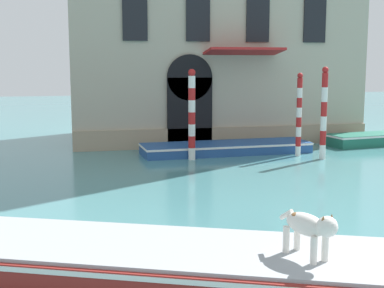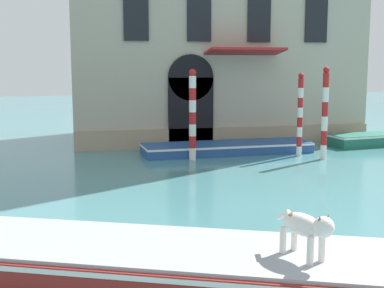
{
  "view_description": "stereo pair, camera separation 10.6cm",
  "coord_description": "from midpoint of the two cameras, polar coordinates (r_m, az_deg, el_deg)",
  "views": [
    {
      "loc": [
        -4.19,
        -1.13,
        3.55
      ],
      "look_at": [
        -0.73,
        14.06,
        1.2
      ],
      "focal_mm": 50.0,
      "sensor_mm": 36.0,
      "label": 1
    },
    {
      "loc": [
        -4.09,
        -1.15,
        3.55
      ],
      "look_at": [
        -0.73,
        14.06,
        1.2
      ],
      "focal_mm": 50.0,
      "sensor_mm": 36.0,
      "label": 2
    }
  ],
  "objects": [
    {
      "name": "mooring_pole_0",
      "position": [
        19.71,
        -0.17,
        3.19
      ],
      "size": [
        0.27,
        0.27,
        3.36
      ],
      "color": "white",
      "rests_on": "ground_plane"
    },
    {
      "name": "boat_moored_far",
      "position": [
        25.05,
        19.41,
        0.57
      ],
      "size": [
        5.22,
        2.08,
        0.52
      ],
      "rotation": [
        0.0,
        0.0,
        0.14
      ],
      "color": "#1E6651",
      "rests_on": "ground_plane"
    },
    {
      "name": "dog_on_deck",
      "position": [
        8.39,
        12.09,
        -8.6
      ],
      "size": [
        0.59,
        1.12,
        0.78
      ],
      "rotation": [
        0.0,
        0.0,
        -1.23
      ],
      "color": "silver",
      "rests_on": "boat_foreground"
    },
    {
      "name": "boat_moored_near_palazzo",
      "position": [
        21.38,
        3.51,
        -0.39
      ],
      "size": [
        6.83,
        2.1,
        0.42
      ],
      "rotation": [
        0.0,
        0.0,
        0.04
      ],
      "color": "#234C8C",
      "rests_on": "ground_plane"
    },
    {
      "name": "mooring_pole_2",
      "position": [
        20.96,
        11.2,
        3.13
      ],
      "size": [
        0.21,
        0.21,
        3.2
      ],
      "color": "white",
      "rests_on": "ground_plane"
    },
    {
      "name": "mooring_pole_1",
      "position": [
        20.41,
        13.74,
        3.24
      ],
      "size": [
        0.23,
        0.23,
        3.44
      ],
      "color": "white",
      "rests_on": "ground_plane"
    },
    {
      "name": "boat_foreground",
      "position": [
        9.07,
        -3.58,
        -12.33
      ],
      "size": [
        9.21,
        5.68,
        0.59
      ],
      "rotation": [
        0.0,
        0.0,
        -0.4
      ],
      "color": "maroon",
      "rests_on": "ground_plane"
    }
  ]
}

